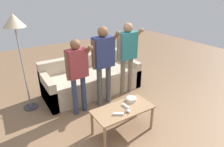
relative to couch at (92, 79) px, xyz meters
The scene contains 11 objects.
ground_plane 1.53m from the couch, 95.13° to the right, with size 12.00×12.00×0.00m, color brown.
couch is the anchor object (origin of this frame).
coffee_table 1.54m from the couch, 97.92° to the right, with size 0.97×0.47×0.45m.
snack_bowl 1.42m from the couch, 88.37° to the right, with size 0.17×0.17×0.06m, color beige.
game_remote_nunchuk 1.66m from the couch, 96.89° to the right, with size 0.06×0.09×0.05m.
floor_lamp 1.87m from the couch, behind, with size 0.36×0.36×1.81m.
player_left 1.05m from the couch, 131.89° to the right, with size 0.44×0.32×1.42m.
player_center 0.94m from the couch, 93.16° to the right, with size 0.47×0.32×1.58m.
player_right 1.05m from the couch, 37.94° to the right, with size 0.46×0.34×1.56m.
game_remote_wand_near 1.52m from the couch, 95.53° to the right, with size 0.05×0.15×0.03m.
game_remote_wand_far 1.67m from the couch, 102.59° to the right, with size 0.15×0.11×0.03m.
Camera 1 is at (-1.59, -2.09, 2.19)m, focal length 31.03 mm.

